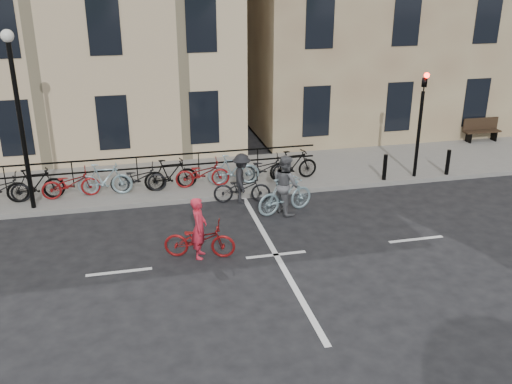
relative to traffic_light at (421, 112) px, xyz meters
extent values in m
plane|color=black|center=(-6.20, -4.34, -2.45)|extent=(120.00, 120.00, 0.00)
cube|color=slate|center=(-10.20, 1.66, -2.38)|extent=(46.00, 4.00, 0.15)
cylinder|color=black|center=(0.00, 0.01, -0.80)|extent=(0.12, 0.12, 3.00)
imported|color=black|center=(0.00, 0.01, 1.15)|extent=(0.15, 0.18, 0.90)
sphere|color=#FF0C05|center=(0.00, -0.11, 1.25)|extent=(0.18, 0.18, 0.18)
cylinder|color=black|center=(-12.70, 0.06, 0.20)|extent=(0.14, 0.14, 5.00)
sphere|color=silver|center=(-12.70, 0.06, 2.80)|extent=(0.36, 0.36, 0.36)
cylinder|color=black|center=(-1.20, -0.09, -1.85)|extent=(0.14, 0.14, 0.90)
cylinder|color=black|center=(1.20, -0.09, -1.85)|extent=(0.14, 0.14, 0.90)
cube|color=black|center=(4.20, 3.31, -2.10)|extent=(0.06, 0.38, 0.40)
cube|color=black|center=(5.40, 3.31, -2.10)|extent=(0.06, 0.38, 0.40)
cube|color=black|center=(4.80, 3.31, -1.87)|extent=(1.60, 0.40, 0.06)
cube|color=black|center=(4.80, 3.49, -1.58)|extent=(1.60, 0.06, 0.50)
cube|color=black|center=(-8.97, 1.56, -1.83)|extent=(11.45, 0.04, 0.95)
imported|color=black|center=(-13.70, 0.66, -1.83)|extent=(1.80, 0.63, 0.95)
imported|color=black|center=(-12.65, 0.66, -1.78)|extent=(1.75, 0.49, 1.05)
imported|color=maroon|center=(-11.60, 0.66, -1.83)|extent=(1.80, 0.63, 0.95)
imported|color=#819FA9|center=(-10.55, 0.66, -1.78)|extent=(1.75, 0.49, 1.05)
imported|color=black|center=(-9.50, 0.66, -1.83)|extent=(1.80, 0.63, 0.95)
imported|color=black|center=(-8.45, 0.66, -1.78)|extent=(1.75, 0.49, 1.05)
imported|color=maroon|center=(-7.40, 0.66, -1.83)|extent=(1.80, 0.63, 0.95)
imported|color=#819FA9|center=(-6.35, 0.66, -1.78)|extent=(1.75, 0.49, 1.05)
imported|color=black|center=(-5.30, 0.66, -1.83)|extent=(1.80, 0.63, 0.95)
imported|color=black|center=(-4.25, 0.66, -1.78)|extent=(1.75, 0.49, 1.05)
imported|color=maroon|center=(-8.14, -3.97, -1.97)|extent=(1.94, 1.10, 0.96)
imported|color=red|center=(-8.14, -3.97, -1.64)|extent=(0.54, 0.68, 1.64)
imported|color=#819FA9|center=(-5.21, -1.71, -1.89)|extent=(1.96, 1.06, 1.14)
imported|color=#55565A|center=(-5.21, -1.71, -1.54)|extent=(0.92, 1.05, 1.83)
imported|color=black|center=(-6.32, -0.60, -1.98)|extent=(1.89, 0.95, 0.95)
imported|color=black|center=(-6.32, -0.60, -1.65)|extent=(0.78, 1.13, 1.61)
camera|label=1|loc=(-9.71, -17.11, 4.53)|focal=40.00mm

